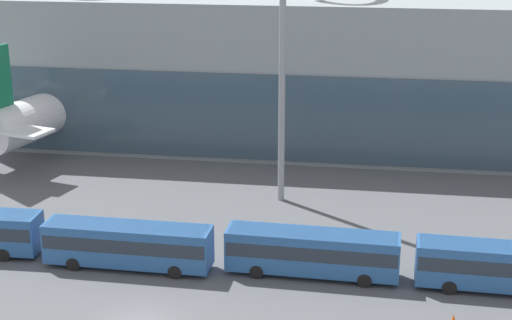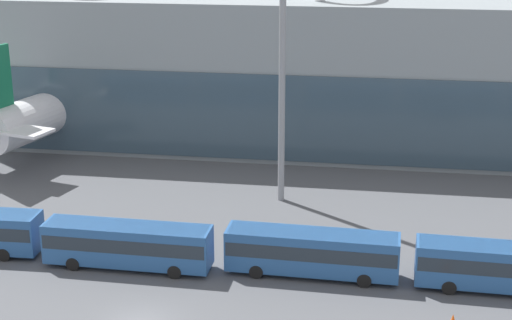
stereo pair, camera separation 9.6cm
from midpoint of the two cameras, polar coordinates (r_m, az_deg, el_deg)
The scene contains 5 objects.
airliner_at_gate_near at distance 91.72m, azimuth -11.73°, elevation 4.55°, with size 45.81×43.17×12.57m.
shuttle_bus_1 at distance 57.68m, azimuth -9.27°, elevation -5.97°, with size 12.28×2.82×3.29m.
shuttle_bus_2 at distance 55.89m, azimuth 4.14°, elevation -6.57°, with size 12.30×2.93×3.29m.
shuttle_bus_3 at distance 56.21m, azimuth 17.85°, elevation -7.31°, with size 12.31×2.97×3.29m.
traffic_cone_0 at distance 51.69m, azimuth 14.17°, elevation -11.21°, with size 0.61×0.61×0.78m.
Camera 2 is at (14.09, -42.32, 25.14)m, focal length 55.00 mm.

